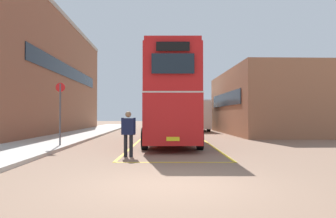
{
  "coord_description": "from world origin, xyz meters",
  "views": [
    {
      "loc": [
        -0.28,
        -7.18,
        1.55
      ],
      "look_at": [
        0.33,
        11.58,
        1.93
      ],
      "focal_mm": 34.49,
      "sensor_mm": 36.0,
      "label": 1
    }
  ],
  "objects_px": {
    "pedestrian_boarding": "(128,130)",
    "bus_stop_sign": "(60,108)",
    "double_decker_bus": "(172,98)",
    "single_deck_bus": "(192,115)"
  },
  "relations": [
    {
      "from": "pedestrian_boarding",
      "to": "bus_stop_sign",
      "type": "bearing_deg",
      "value": 136.43
    },
    {
      "from": "single_deck_bus",
      "to": "double_decker_bus",
      "type": "bearing_deg",
      "value": -99.91
    },
    {
      "from": "double_decker_bus",
      "to": "pedestrian_boarding",
      "type": "relative_size",
      "value": 5.96
    },
    {
      "from": "double_decker_bus",
      "to": "single_deck_bus",
      "type": "xyz_separation_m",
      "value": [
        2.85,
        16.32,
        -0.87
      ]
    },
    {
      "from": "pedestrian_boarding",
      "to": "bus_stop_sign",
      "type": "distance_m",
      "value": 4.98
    },
    {
      "from": "double_decker_bus",
      "to": "bus_stop_sign",
      "type": "distance_m",
      "value": 5.86
    },
    {
      "from": "pedestrian_boarding",
      "to": "bus_stop_sign",
      "type": "xyz_separation_m",
      "value": [
        -3.55,
        3.37,
        0.92
      ]
    },
    {
      "from": "single_deck_bus",
      "to": "bus_stop_sign",
      "type": "distance_m",
      "value": 20.25
    },
    {
      "from": "pedestrian_boarding",
      "to": "bus_stop_sign",
      "type": "height_order",
      "value": "bus_stop_sign"
    },
    {
      "from": "single_deck_bus",
      "to": "pedestrian_boarding",
      "type": "bearing_deg",
      "value": -102.17
    }
  ]
}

